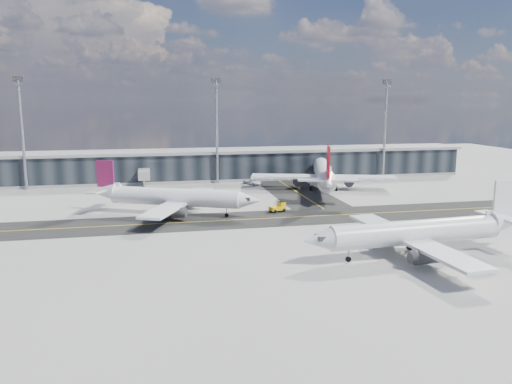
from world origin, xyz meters
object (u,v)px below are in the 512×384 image
(airliner_redtail, at_px, (324,174))
(service_van, at_px, (253,182))
(baggage_tug, at_px, (279,207))
(airliner_af, at_px, (173,197))
(airliner_near, at_px, (419,232))

(airliner_redtail, xyz_separation_m, service_van, (-16.08, 12.89, -3.57))
(service_van, bearing_deg, baggage_tug, -123.85)
(airliner_af, xyz_separation_m, baggage_tug, (21.69, -2.28, -2.48))
(airliner_af, bearing_deg, airliner_near, 68.74)
(airliner_redtail, bearing_deg, airliner_near, -77.86)
(airliner_af, relative_size, airliner_redtail, 0.79)
(baggage_tug, distance_m, service_van, 34.85)
(airliner_af, distance_m, airliner_redtail, 43.83)
(airliner_redtail, height_order, service_van, airliner_redtail)
(baggage_tug, bearing_deg, airliner_redtail, 121.54)
(airliner_near, bearing_deg, service_van, 5.72)
(airliner_af, xyz_separation_m, airliner_near, (34.84, -35.25, 0.03))
(airliner_af, height_order, airliner_redtail, airliner_redtail)
(airliner_af, distance_m, service_van, 39.99)
(baggage_tug, xyz_separation_m, service_van, (1.40, 34.82, -0.29))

